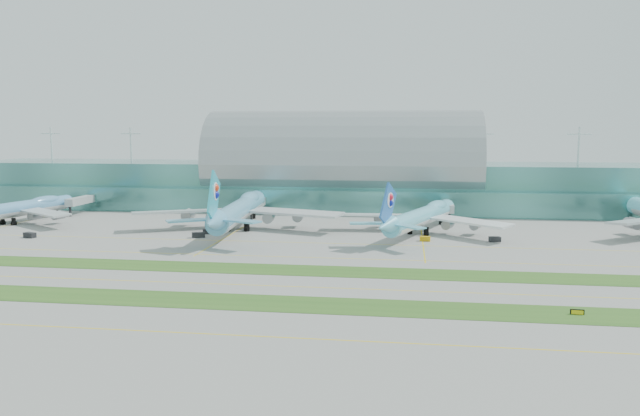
# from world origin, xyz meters

# --- Properties ---
(ground) EXTENTS (700.00, 700.00, 0.00)m
(ground) POSITION_xyz_m (0.00, 0.00, 0.00)
(ground) COLOR gray
(ground) RESTS_ON ground
(terminal) EXTENTS (340.00, 69.10, 36.00)m
(terminal) POSITION_xyz_m (0.01, 128.79, 14.23)
(terminal) COLOR #3D7A75
(terminal) RESTS_ON ground
(grass_strip_near) EXTENTS (420.00, 12.00, 0.08)m
(grass_strip_near) POSITION_xyz_m (0.00, -28.00, 0.04)
(grass_strip_near) COLOR #2D591E
(grass_strip_near) RESTS_ON ground
(grass_strip_far) EXTENTS (420.00, 12.00, 0.08)m
(grass_strip_far) POSITION_xyz_m (0.00, 2.00, 0.04)
(grass_strip_far) COLOR #2D591E
(grass_strip_far) RESTS_ON ground
(taxiline_a) EXTENTS (420.00, 0.35, 0.01)m
(taxiline_a) POSITION_xyz_m (0.00, -48.00, 0.01)
(taxiline_a) COLOR yellow
(taxiline_a) RESTS_ON ground
(taxiline_b) EXTENTS (420.00, 0.35, 0.01)m
(taxiline_b) POSITION_xyz_m (0.00, -14.00, 0.01)
(taxiline_b) COLOR yellow
(taxiline_b) RESTS_ON ground
(taxiline_c) EXTENTS (420.00, 0.35, 0.01)m
(taxiline_c) POSITION_xyz_m (0.00, 18.00, 0.01)
(taxiline_c) COLOR yellow
(taxiline_c) RESTS_ON ground
(taxiline_d) EXTENTS (420.00, 0.35, 0.01)m
(taxiline_d) POSITION_xyz_m (0.00, 40.00, 0.01)
(taxiline_d) COLOR yellow
(taxiline_d) RESTS_ON ground
(airliner_a) EXTENTS (57.58, 66.22, 18.35)m
(airliner_a) POSITION_xyz_m (-115.93, 64.60, 5.66)
(airliner_a) COLOR #5997C5
(airliner_a) RESTS_ON ground
(airliner_b) EXTENTS (74.17, 84.39, 23.22)m
(airliner_b) POSITION_xyz_m (-29.70, 63.48, 7.16)
(airliner_b) COLOR #5EA9D0
(airliner_b) RESTS_ON ground
(airliner_c) EXTENTS (59.21, 68.92, 19.64)m
(airliner_c) POSITION_xyz_m (33.67, 63.58, 6.06)
(airliner_c) COLOR #66C8E1
(airliner_c) RESTS_ON ground
(gse_b) EXTENTS (4.38, 3.12, 1.68)m
(gse_b) POSITION_xyz_m (-92.32, 36.40, 0.84)
(gse_b) COLOR black
(gse_b) RESTS_ON ground
(gse_c) EXTENTS (4.07, 3.08, 1.72)m
(gse_c) POSITION_xyz_m (-37.43, 51.65, 0.86)
(gse_c) COLOR black
(gse_c) RESTS_ON ground
(gse_d) EXTENTS (4.59, 3.21, 1.77)m
(gse_d) POSITION_xyz_m (-38.28, 44.18, 0.88)
(gse_d) COLOR black
(gse_d) RESTS_ON ground
(gse_e) EXTENTS (3.41, 1.99, 1.51)m
(gse_e) POSITION_xyz_m (34.31, 47.96, 0.76)
(gse_e) COLOR #CC960C
(gse_e) RESTS_ON ground
(gse_f) EXTENTS (3.76, 2.63, 1.64)m
(gse_f) POSITION_xyz_m (55.79, 49.60, 0.82)
(gse_f) COLOR black
(gse_f) RESTS_ON ground
(taxiway_sign_east) EXTENTS (2.56, 0.51, 1.08)m
(taxiway_sign_east) POSITION_xyz_m (60.71, -27.64, 0.53)
(taxiway_sign_east) COLOR black
(taxiway_sign_east) RESTS_ON ground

